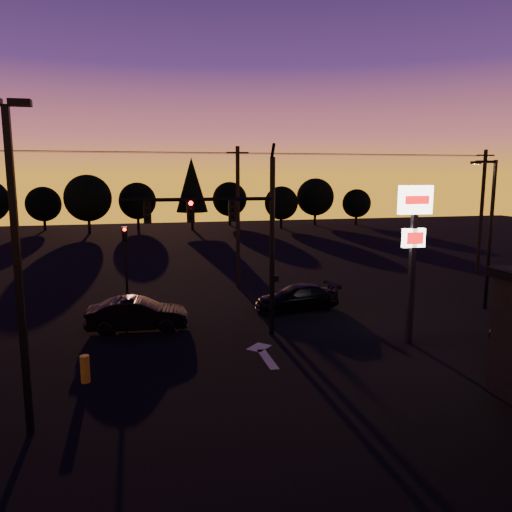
{
  "coord_description": "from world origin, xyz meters",
  "views": [
    {
      "loc": [
        -4.4,
        -17.22,
        7.23
      ],
      "look_at": [
        1.0,
        5.0,
        3.5
      ],
      "focal_mm": 35.0,
      "sensor_mm": 36.0,
      "label": 1
    }
  ],
  "objects_px": {
    "parking_lot_light": "(16,250)",
    "car_right": "(297,298)",
    "pylon_sign": "(414,230)",
    "secondary_signal": "(126,253)",
    "bollard": "(85,369)",
    "streetlight": "(489,228)",
    "traffic_signal_mast": "(237,228)",
    "car_mid": "(138,314)"
  },
  "relations": [
    {
      "from": "streetlight",
      "to": "car_right",
      "type": "relative_size",
      "value": 1.73
    },
    {
      "from": "parking_lot_light",
      "to": "streetlight",
      "type": "bearing_deg",
      "value": 21.65
    },
    {
      "from": "parking_lot_light",
      "to": "streetlight",
      "type": "xyz_separation_m",
      "value": [
        21.41,
        8.5,
        -0.85
      ]
    },
    {
      "from": "streetlight",
      "to": "car_mid",
      "type": "relative_size",
      "value": 1.73
    },
    {
      "from": "streetlight",
      "to": "car_mid",
      "type": "bearing_deg",
      "value": 178.14
    },
    {
      "from": "bollard",
      "to": "car_mid",
      "type": "xyz_separation_m",
      "value": [
        1.85,
        5.73,
        0.27
      ]
    },
    {
      "from": "secondary_signal",
      "to": "bollard",
      "type": "distance_m",
      "value": 11.44
    },
    {
      "from": "pylon_sign",
      "to": "streetlight",
      "type": "bearing_deg",
      "value": 30.08
    },
    {
      "from": "secondary_signal",
      "to": "bollard",
      "type": "relative_size",
      "value": 4.44
    },
    {
      "from": "car_right",
      "to": "bollard",
      "type": "bearing_deg",
      "value": -59.81
    },
    {
      "from": "parking_lot_light",
      "to": "pylon_sign",
      "type": "xyz_separation_m",
      "value": [
        14.5,
        4.5,
        -0.36
      ]
    },
    {
      "from": "pylon_sign",
      "to": "secondary_signal",
      "type": "bearing_deg",
      "value": 140.23
    },
    {
      "from": "pylon_sign",
      "to": "car_mid",
      "type": "distance_m",
      "value": 13.03
    },
    {
      "from": "secondary_signal",
      "to": "car_mid",
      "type": "relative_size",
      "value": 0.94
    },
    {
      "from": "traffic_signal_mast",
      "to": "secondary_signal",
      "type": "distance_m",
      "value": 9.19
    },
    {
      "from": "parking_lot_light",
      "to": "car_mid",
      "type": "xyz_separation_m",
      "value": [
        3.04,
        9.1,
        -4.51
      ]
    },
    {
      "from": "traffic_signal_mast",
      "to": "car_right",
      "type": "height_order",
      "value": "traffic_signal_mast"
    },
    {
      "from": "traffic_signal_mast",
      "to": "streetlight",
      "type": "bearing_deg",
      "value": 6.14
    },
    {
      "from": "pylon_sign",
      "to": "bollard",
      "type": "xyz_separation_m",
      "value": [
        -13.31,
        -1.13,
        -4.42
      ]
    },
    {
      "from": "parking_lot_light",
      "to": "pylon_sign",
      "type": "relative_size",
      "value": 1.34
    },
    {
      "from": "traffic_signal_mast",
      "to": "parking_lot_light",
      "type": "relative_size",
      "value": 0.94
    },
    {
      "from": "car_mid",
      "to": "secondary_signal",
      "type": "bearing_deg",
      "value": 10.7
    },
    {
      "from": "pylon_sign",
      "to": "bollard",
      "type": "bearing_deg",
      "value": -175.16
    },
    {
      "from": "parking_lot_light",
      "to": "car_right",
      "type": "xyz_separation_m",
      "value": [
        11.44,
        10.75,
        -4.6
      ]
    },
    {
      "from": "traffic_signal_mast",
      "to": "bollard",
      "type": "height_order",
      "value": "traffic_signal_mast"
    },
    {
      "from": "secondary_signal",
      "to": "pylon_sign",
      "type": "xyz_separation_m",
      "value": [
        12.0,
        -9.99,
        2.05
      ]
    },
    {
      "from": "traffic_signal_mast",
      "to": "bollard",
      "type": "bearing_deg",
      "value": -149.78
    },
    {
      "from": "traffic_signal_mast",
      "to": "secondary_signal",
      "type": "relative_size",
      "value": 1.97
    },
    {
      "from": "streetlight",
      "to": "traffic_signal_mast",
      "type": "bearing_deg",
      "value": -173.86
    },
    {
      "from": "traffic_signal_mast",
      "to": "secondary_signal",
      "type": "bearing_deg",
      "value": 123.19
    },
    {
      "from": "traffic_signal_mast",
      "to": "car_right",
      "type": "relative_size",
      "value": 1.86
    },
    {
      "from": "pylon_sign",
      "to": "car_mid",
      "type": "bearing_deg",
      "value": 158.14
    },
    {
      "from": "pylon_sign",
      "to": "car_right",
      "type": "xyz_separation_m",
      "value": [
        -3.06,
        6.26,
        -4.24
      ]
    },
    {
      "from": "parking_lot_light",
      "to": "pylon_sign",
      "type": "height_order",
      "value": "parking_lot_light"
    },
    {
      "from": "pylon_sign",
      "to": "car_right",
      "type": "bearing_deg",
      "value": 116.06
    },
    {
      "from": "bollard",
      "to": "car_mid",
      "type": "bearing_deg",
      "value": 72.07
    },
    {
      "from": "pylon_sign",
      "to": "streetlight",
      "type": "distance_m",
      "value": 8.0
    },
    {
      "from": "traffic_signal_mast",
      "to": "secondary_signal",
      "type": "height_order",
      "value": "traffic_signal_mast"
    },
    {
      "from": "car_mid",
      "to": "traffic_signal_mast",
      "type": "bearing_deg",
      "value": -110.75
    },
    {
      "from": "traffic_signal_mast",
      "to": "car_mid",
      "type": "relative_size",
      "value": 1.85
    },
    {
      "from": "pylon_sign",
      "to": "parking_lot_light",
      "type": "bearing_deg",
      "value": -162.77
    },
    {
      "from": "car_right",
      "to": "streetlight",
      "type": "bearing_deg",
      "value": 71.71
    }
  ]
}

